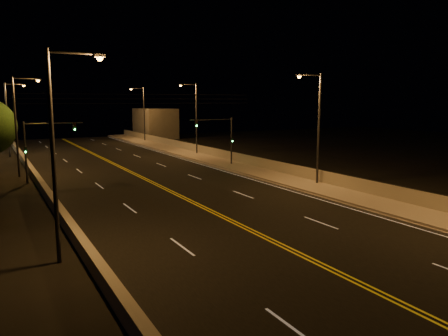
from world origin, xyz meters
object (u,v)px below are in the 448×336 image
streetlight_5 (18,120)px  traffic_signal_right (223,135)px  streetlight_4 (59,142)px  traffic_signal_left (38,143)px  streetlight_3 (143,111)px  streetlight_2 (195,114)px  streetlight_6 (9,115)px  streetlight_1 (316,122)px

streetlight_5 → traffic_signal_right: size_ratio=1.74×
streetlight_4 → traffic_signal_left: (1.21, 21.51, -1.95)m
traffic_signal_left → traffic_signal_right: bearing=0.0°
traffic_signal_left → streetlight_4: bearing=-93.2°
streetlight_4 → traffic_signal_left: bearing=86.8°
streetlight_3 → streetlight_4: bearing=-111.7°
streetlight_2 → streetlight_6: 23.71m
streetlight_3 → streetlight_1: bearing=-90.0°
traffic_signal_right → streetlight_1: bearing=-83.2°
streetlight_3 → streetlight_5: same height
streetlight_5 → streetlight_1: bearing=-38.9°
streetlight_4 → streetlight_5: 25.41m
streetlight_3 → streetlight_4: same height
traffic_signal_left → streetlight_3: bearing=57.9°
streetlight_1 → streetlight_3: (0.00, 45.73, 0.00)m
streetlight_1 → traffic_signal_right: bearing=96.8°
streetlight_1 → streetlight_3: 45.73m
streetlight_4 → streetlight_6: size_ratio=1.00×
streetlight_1 → streetlight_6: bearing=122.1°
streetlight_5 → traffic_signal_right: bearing=-11.1°
streetlight_6 → traffic_signal_left: (1.21, -20.86, -1.95)m
traffic_signal_right → streetlight_3: bearing=87.2°
streetlight_1 → traffic_signal_left: (-20.25, 13.40, -1.95)m
streetlight_5 → traffic_signal_left: bearing=-72.8°
streetlight_1 → streetlight_3: bearing=90.0°
streetlight_3 → streetlight_6: 24.33m
streetlight_5 → traffic_signal_left: 4.53m
streetlight_1 → streetlight_5: bearing=141.1°
traffic_signal_right → streetlight_2: bearing=81.5°
streetlight_1 → streetlight_2: same height
streetlight_3 → streetlight_5: 35.62m
traffic_signal_left → streetlight_5: bearing=107.2°
streetlight_6 → traffic_signal_left: 20.98m
streetlight_3 → streetlight_4: (-21.46, -53.84, 0.00)m
streetlight_2 → streetlight_5: bearing=-162.2°
streetlight_3 → streetlight_2: bearing=-90.0°
streetlight_6 → streetlight_2: bearing=-25.2°
streetlight_1 → traffic_signal_left: streetlight_1 is taller
streetlight_2 → streetlight_4: (-21.46, -32.28, 0.00)m
traffic_signal_right → streetlight_4: bearing=-132.7°
streetlight_4 → traffic_signal_right: (19.85, 21.51, -1.95)m
streetlight_3 → streetlight_6: same height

